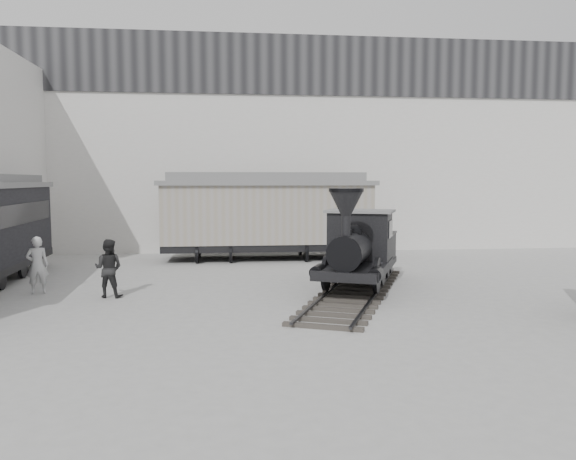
{
  "coord_description": "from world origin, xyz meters",
  "views": [
    {
      "loc": [
        -2.26,
        -14.92,
        3.67
      ],
      "look_at": [
        -0.2,
        3.91,
        2.0
      ],
      "focal_mm": 35.0,
      "sensor_mm": 36.0,
      "label": 1
    }
  ],
  "objects": [
    {
      "name": "boxcar",
      "position": [
        -0.39,
        11.16,
        2.13
      ],
      "size": [
        9.91,
        3.14,
        4.05
      ],
      "rotation": [
        0.0,
        0.0,
        -0.01
      ],
      "color": "black",
      "rests_on": "ground"
    },
    {
      "name": "ground",
      "position": [
        0.0,
        0.0,
        0.0
      ],
      "size": [
        90.0,
        90.0,
        0.0
      ],
      "primitive_type": "plane",
      "color": "#9E9E9B"
    },
    {
      "name": "north_wall",
      "position": [
        0.0,
        14.98,
        5.55
      ],
      "size": [
        34.0,
        2.51,
        11.0
      ],
      "color": "silver",
      "rests_on": "ground"
    },
    {
      "name": "visitor_a",
      "position": [
        -8.39,
        3.87,
        0.94
      ],
      "size": [
        0.78,
        0.62,
        1.88
      ],
      "primitive_type": "imported",
      "rotation": [
        0.0,
        0.0,
        3.42
      ],
      "color": "silver",
      "rests_on": "ground"
    },
    {
      "name": "locomotive",
      "position": [
        2.12,
        3.37,
        1.24
      ],
      "size": [
        5.59,
        9.55,
        3.35
      ],
      "rotation": [
        0.0,
        0.0,
        -0.4
      ],
      "color": "#312C29",
      "rests_on": "ground"
    },
    {
      "name": "visitor_b",
      "position": [
        -5.98,
        3.05,
        0.92
      ],
      "size": [
        1.0,
        0.84,
        1.84
      ],
      "primitive_type": "imported",
      "rotation": [
        0.0,
        0.0,
        2.96
      ],
      "color": "black",
      "rests_on": "ground"
    }
  ]
}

